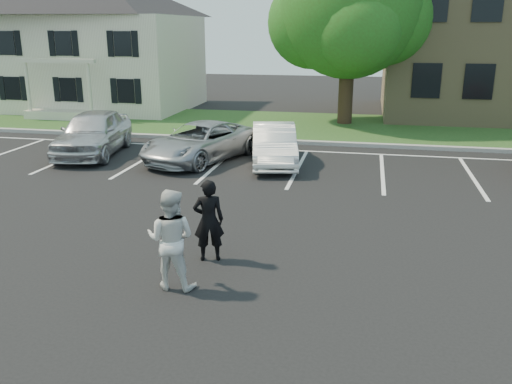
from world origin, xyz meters
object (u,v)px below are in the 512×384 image
(tree, at_px, (352,10))
(man_white_shirt, at_px, (171,239))
(car_white_sedan, at_px, (274,145))
(man_black_suit, at_px, (209,220))
(car_silver_minivan, at_px, (200,142))
(car_silver_west, at_px, (93,133))
(house, at_px, (101,41))

(tree, height_order, man_white_shirt, tree)
(tree, xyz_separation_m, man_white_shirt, (-2.32, -18.30, -4.42))
(car_white_sedan, bearing_deg, man_black_suit, -101.07)
(car_silver_minivan, height_order, car_white_sedan, car_white_sedan)
(tree, height_order, car_silver_west, tree)
(house, relative_size, man_white_shirt, 5.52)
(tree, relative_size, man_black_suit, 5.17)
(man_white_shirt, bearing_deg, car_white_sedan, -90.43)
(tree, relative_size, car_white_sedan, 2.11)
(house, relative_size, tree, 1.17)
(house, distance_m, car_silver_west, 12.90)
(man_white_shirt, bearing_deg, tree, -96.35)
(car_silver_minivan, bearing_deg, car_silver_west, -161.48)
(car_silver_minivan, relative_size, car_white_sedan, 1.16)
(house, xyz_separation_m, man_white_shirt, (11.88, -21.11, -2.90))
(car_silver_west, distance_m, car_white_sedan, 6.85)
(man_black_suit, distance_m, car_silver_minivan, 8.72)
(man_white_shirt, xyz_separation_m, car_white_sedan, (0.22, 9.58, -0.24))
(house, relative_size, man_black_suit, 6.05)
(car_white_sedan, bearing_deg, house, 124.62)
(man_black_suit, relative_size, car_white_sedan, 0.41)
(car_silver_west, bearing_deg, tree, 34.47)
(man_black_suit, bearing_deg, man_white_shirt, 56.89)
(house, bearing_deg, car_silver_west, -65.29)
(car_silver_west, bearing_deg, car_silver_minivan, -11.26)
(man_white_shirt, distance_m, car_silver_minivan, 9.88)
(man_white_shirt, relative_size, car_silver_west, 0.38)
(house, height_order, man_black_suit, house)
(house, height_order, man_white_shirt, house)
(man_black_suit, xyz_separation_m, car_white_sedan, (-0.10, 8.27, -0.16))
(tree, xyz_separation_m, man_black_suit, (-2.00, -17.00, -4.50))
(car_silver_west, bearing_deg, man_black_suit, -59.76)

